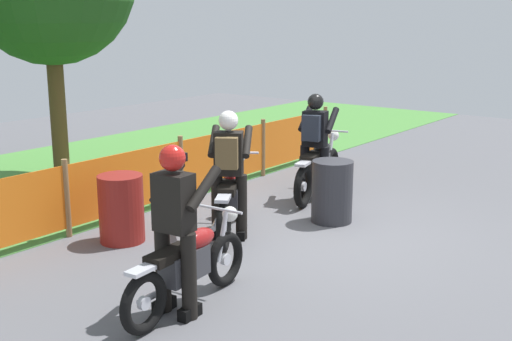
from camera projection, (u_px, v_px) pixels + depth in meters
name	position (u px, v px, depth m)	size (l,w,h in m)	color
ground	(316.00, 233.00, 8.79)	(24.00, 24.00, 0.02)	#5B5B60
grass_verge	(73.00, 176.00, 11.90)	(24.00, 5.52, 0.01)	#4C8C3D
barrier_fence	(181.00, 168.00, 10.14)	(8.68, 0.08, 1.05)	olive
motorcycle_lead	(231.00, 198.00, 8.65)	(1.85, 1.21, 1.00)	black
motorcycle_trailing	(318.00, 167.00, 10.48)	(2.07, 0.77, 1.00)	black
motorcycle_third	(188.00, 266.00, 6.41)	(1.90, 0.56, 0.90)	black
rider_lead	(229.00, 168.00, 8.32)	(0.79, 0.71, 1.69)	black
rider_trailing	(315.00, 141.00, 10.17)	(0.75, 0.64, 1.69)	black
rider_third	(175.00, 224.00, 6.15)	(0.59, 0.58, 1.69)	black
oil_drum	(121.00, 209.00, 8.33)	(0.58, 0.58, 0.88)	maroon
spare_drum	(332.00, 191.00, 9.16)	(0.58, 0.58, 0.88)	#2D2D33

